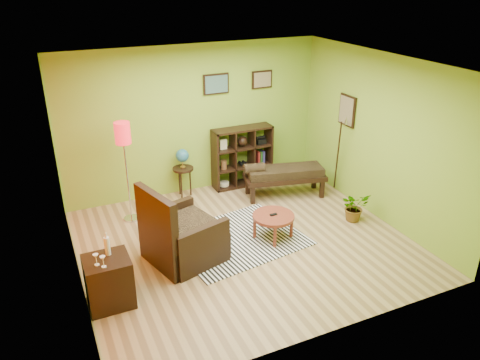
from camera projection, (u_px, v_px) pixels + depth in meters
name	position (u px, v px, depth m)	size (l,w,h in m)	color
ground	(244.00, 243.00, 7.46)	(5.00, 5.00, 0.00)	tan
room_shell	(239.00, 136.00, 6.69)	(5.04, 4.54, 2.82)	#82AA2F
zebra_rug	(237.00, 239.00, 7.56)	(2.00, 1.63, 0.01)	white
coffee_table	(273.00, 218.00, 7.46)	(0.67, 0.67, 0.43)	maroon
armchair	(180.00, 238.00, 6.89)	(1.23, 1.22, 1.21)	black
side_cabinet	(109.00, 281.00, 5.97)	(0.57, 0.52, 0.99)	black
floor_lamp	(123.00, 142.00, 7.57)	(0.26, 0.26, 1.76)	silver
globe_table	(183.00, 161.00, 8.70)	(0.39, 0.39, 0.95)	black
cube_shelf	(243.00, 157.00, 9.24)	(1.20, 0.35, 1.20)	black
bench	(283.00, 174.00, 8.83)	(1.61, 0.88, 0.71)	black
potted_plant	(354.00, 209.00, 8.06)	(0.47, 0.52, 0.41)	#26661E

